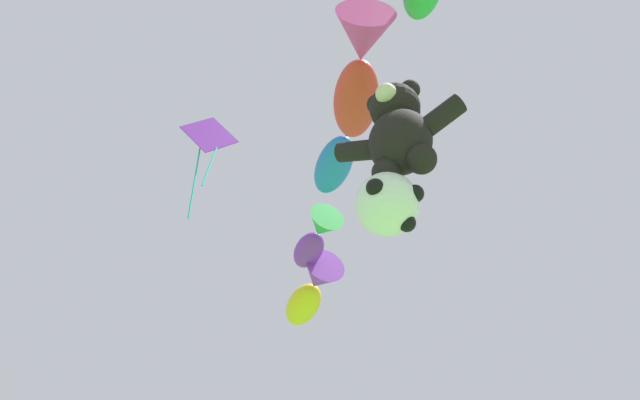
{
  "coord_description": "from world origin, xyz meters",
  "views": [
    {
      "loc": [
        3.35,
        -0.08,
        1.75
      ],
      "look_at": [
        1.04,
        4.27,
        7.12
      ],
      "focal_mm": 35.0,
      "sensor_mm": 36.0,
      "label": 1
    }
  ],
  "objects_px": {
    "soccer_ball_kite": "(388,204)",
    "fish_kite_violet": "(315,238)",
    "fish_kite_cobalt": "(343,144)",
    "teddy_bear_kite": "(398,131)",
    "diamond_kite": "(208,141)",
    "fish_kite_goldfin": "(311,291)",
    "fish_kite_crimson": "(359,69)"
  },
  "relations": [
    {
      "from": "soccer_ball_kite",
      "to": "fish_kite_violet",
      "type": "distance_m",
      "value": 5.98
    },
    {
      "from": "fish_kite_cobalt",
      "to": "fish_kite_violet",
      "type": "distance_m",
      "value": 2.52
    },
    {
      "from": "fish_kite_violet",
      "to": "teddy_bear_kite",
      "type": "bearing_deg",
      "value": -47.31
    },
    {
      "from": "teddy_bear_kite",
      "to": "fish_kite_cobalt",
      "type": "bearing_deg",
      "value": 134.34
    },
    {
      "from": "diamond_kite",
      "to": "teddy_bear_kite",
      "type": "bearing_deg",
      "value": -5.42
    },
    {
      "from": "fish_kite_violet",
      "to": "diamond_kite",
      "type": "distance_m",
      "value": 3.32
    },
    {
      "from": "teddy_bear_kite",
      "to": "fish_kite_goldfin",
      "type": "height_order",
      "value": "fish_kite_goldfin"
    },
    {
      "from": "fish_kite_violet",
      "to": "fish_kite_goldfin",
      "type": "bearing_deg",
      "value": 121.85
    },
    {
      "from": "teddy_bear_kite",
      "to": "fish_kite_cobalt",
      "type": "xyz_separation_m",
      "value": [
        -1.68,
        1.72,
        2.71
      ]
    },
    {
      "from": "teddy_bear_kite",
      "to": "fish_kite_crimson",
      "type": "xyz_separation_m",
      "value": [
        -0.48,
        -0.1,
        1.94
      ]
    },
    {
      "from": "teddy_bear_kite",
      "to": "diamond_kite",
      "type": "xyz_separation_m",
      "value": [
        -4.06,
        0.38,
        2.73
      ]
    },
    {
      "from": "soccer_ball_kite",
      "to": "teddy_bear_kite",
      "type": "bearing_deg",
      "value": -12.5
    },
    {
      "from": "teddy_bear_kite",
      "to": "fish_kite_violet",
      "type": "height_order",
      "value": "fish_kite_violet"
    },
    {
      "from": "fish_kite_crimson",
      "to": "diamond_kite",
      "type": "relative_size",
      "value": 0.87
    },
    {
      "from": "teddy_bear_kite",
      "to": "fish_kite_goldfin",
      "type": "distance_m",
      "value": 6.93
    },
    {
      "from": "fish_kite_crimson",
      "to": "fish_kite_violet",
      "type": "bearing_deg",
      "value": 127.56
    },
    {
      "from": "fish_kite_violet",
      "to": "fish_kite_goldfin",
      "type": "height_order",
      "value": "fish_kite_violet"
    },
    {
      "from": "soccer_ball_kite",
      "to": "fish_kite_violet",
      "type": "height_order",
      "value": "fish_kite_violet"
    },
    {
      "from": "fish_kite_crimson",
      "to": "fish_kite_violet",
      "type": "height_order",
      "value": "fish_kite_violet"
    },
    {
      "from": "fish_kite_goldfin",
      "to": "fish_kite_cobalt",
      "type": "bearing_deg",
      "value": -52.59
    },
    {
      "from": "soccer_ball_kite",
      "to": "diamond_kite",
      "type": "distance_m",
      "value": 5.54
    },
    {
      "from": "fish_kite_violet",
      "to": "soccer_ball_kite",
      "type": "bearing_deg",
      "value": -49.57
    },
    {
      "from": "teddy_bear_kite",
      "to": "fish_kite_goldfin",
      "type": "xyz_separation_m",
      "value": [
        -4.21,
        5.02,
        2.25
      ]
    },
    {
      "from": "fish_kite_cobalt",
      "to": "diamond_kite",
      "type": "distance_m",
      "value": 2.72
    },
    {
      "from": "fish_kite_crimson",
      "to": "fish_kite_violet",
      "type": "distance_m",
      "value": 4.7
    },
    {
      "from": "fish_kite_crimson",
      "to": "fish_kite_cobalt",
      "type": "distance_m",
      "value": 2.31
    },
    {
      "from": "soccer_ball_kite",
      "to": "fish_kite_cobalt",
      "type": "height_order",
      "value": "fish_kite_cobalt"
    },
    {
      "from": "fish_kite_violet",
      "to": "fish_kite_cobalt",
      "type": "bearing_deg",
      "value": -48.9
    },
    {
      "from": "diamond_kite",
      "to": "fish_kite_goldfin",
      "type": "bearing_deg",
      "value": 91.87
    },
    {
      "from": "soccer_ball_kite",
      "to": "fish_kite_crimson",
      "type": "relative_size",
      "value": 0.37
    },
    {
      "from": "teddy_bear_kite",
      "to": "fish_kite_violet",
      "type": "xyz_separation_m",
      "value": [
        -3.33,
        3.61,
        2.41
      ]
    },
    {
      "from": "teddy_bear_kite",
      "to": "fish_kite_crimson",
      "type": "relative_size",
      "value": 0.81
    }
  ]
}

